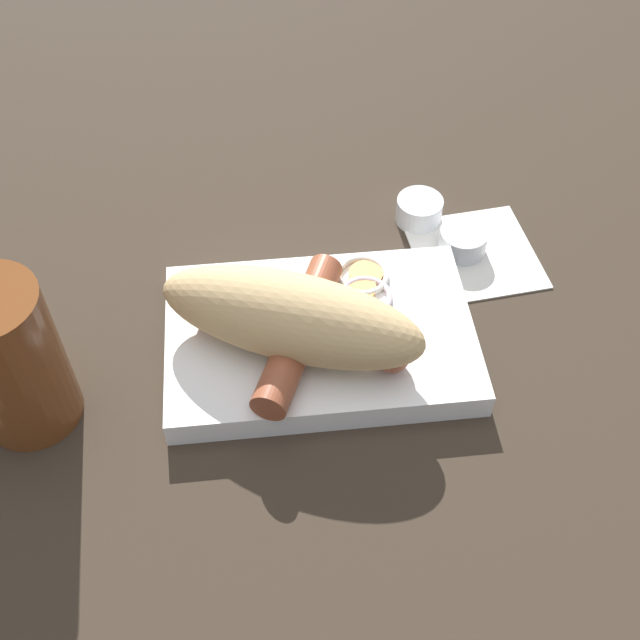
% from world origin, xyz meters
% --- Properties ---
extents(ground_plane, '(3.00, 3.00, 0.00)m').
position_xyz_m(ground_plane, '(0.00, 0.00, 0.00)').
color(ground_plane, '#33281E').
extents(food_tray, '(0.23, 0.15, 0.02)m').
position_xyz_m(food_tray, '(0.00, 0.00, 0.01)').
color(food_tray, white).
rests_on(food_tray, ground_plane).
extents(bread_roll, '(0.20, 0.13, 0.06)m').
position_xyz_m(bread_roll, '(0.02, 0.01, 0.05)').
color(bread_roll, tan).
rests_on(bread_roll, food_tray).
extents(sausage, '(0.15, 0.14, 0.03)m').
position_xyz_m(sausage, '(0.02, 0.01, 0.04)').
color(sausage, brown).
rests_on(sausage, food_tray).
extents(pickled_veggies, '(0.04, 0.06, 0.01)m').
position_xyz_m(pickled_veggies, '(-0.04, -0.04, 0.02)').
color(pickled_veggies, '#F99E4C').
rests_on(pickled_veggies, food_tray).
extents(napkin, '(0.11, 0.11, 0.00)m').
position_xyz_m(napkin, '(-0.14, -0.08, 0.00)').
color(napkin, white).
rests_on(napkin, ground_plane).
extents(condiment_cup_near, '(0.04, 0.04, 0.02)m').
position_xyz_m(condiment_cup_near, '(-0.13, -0.09, 0.01)').
color(condiment_cup_near, silver).
rests_on(condiment_cup_near, ground_plane).
extents(condiment_cup_far, '(0.04, 0.04, 0.02)m').
position_xyz_m(condiment_cup_far, '(-0.10, -0.13, 0.01)').
color(condiment_cup_far, silver).
rests_on(condiment_cup_far, ground_plane).
extents(drink_glass, '(0.07, 0.07, 0.12)m').
position_xyz_m(drink_glass, '(0.21, 0.04, 0.06)').
color(drink_glass, brown).
rests_on(drink_glass, ground_plane).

